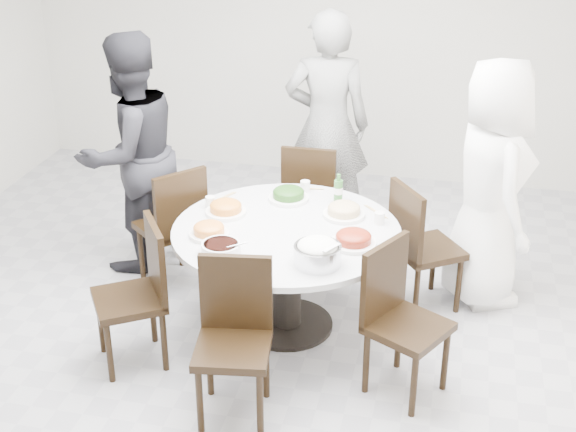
% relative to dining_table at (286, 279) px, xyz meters
% --- Properties ---
extents(floor, '(6.00, 6.00, 0.01)m').
position_rel_dining_table_xyz_m(floor, '(-0.13, -0.17, -0.38)').
color(floor, '#A6A5AA').
rests_on(floor, ground).
extents(wall_back, '(6.00, 0.01, 2.80)m').
position_rel_dining_table_xyz_m(wall_back, '(-0.13, 2.83, 1.02)').
color(wall_back, beige).
rests_on(wall_back, ground).
extents(dining_table, '(1.50, 1.50, 0.75)m').
position_rel_dining_table_xyz_m(dining_table, '(0.00, 0.00, 0.00)').
color(dining_table, silver).
rests_on(dining_table, floor).
extents(chair_ne, '(0.58, 0.58, 0.95)m').
position_rel_dining_table_xyz_m(chair_ne, '(0.90, 0.48, 0.10)').
color(chair_ne, black).
rests_on(chair_ne, floor).
extents(chair_n, '(0.42, 0.42, 0.95)m').
position_rel_dining_table_xyz_m(chair_n, '(-0.04, 1.15, 0.10)').
color(chair_n, black).
rests_on(chair_n, floor).
extents(chair_nw, '(0.59, 0.59, 0.95)m').
position_rel_dining_table_xyz_m(chair_nw, '(-0.98, 0.43, 0.10)').
color(chair_nw, black).
rests_on(chair_nw, floor).
extents(chair_sw, '(0.58, 0.58, 0.95)m').
position_rel_dining_table_xyz_m(chair_sw, '(-0.87, -0.60, 0.10)').
color(chair_sw, black).
rests_on(chair_sw, floor).
extents(chair_s, '(0.47, 0.47, 0.95)m').
position_rel_dining_table_xyz_m(chair_s, '(-0.10, -0.97, 0.10)').
color(chair_s, black).
rests_on(chair_s, floor).
extents(chair_se, '(0.57, 0.57, 0.95)m').
position_rel_dining_table_xyz_m(chair_se, '(0.86, -0.53, 0.10)').
color(chair_se, black).
rests_on(chair_se, floor).
extents(diner_right, '(0.84, 1.01, 1.78)m').
position_rel_dining_table_xyz_m(diner_right, '(1.29, 0.71, 0.51)').
color(diner_right, white).
rests_on(diner_right, floor).
extents(diner_middle, '(0.74, 0.53, 1.89)m').
position_rel_dining_table_xyz_m(diner_middle, '(-0.00, 1.52, 0.57)').
color(diner_middle, black).
rests_on(diner_middle, floor).
extents(diner_left, '(1.06, 1.12, 1.83)m').
position_rel_dining_table_xyz_m(diner_left, '(-1.34, 0.65, 0.54)').
color(diner_left, black).
rests_on(diner_left, floor).
extents(dish_greens, '(0.28, 0.28, 0.07)m').
position_rel_dining_table_xyz_m(dish_greens, '(-0.08, 0.45, 0.41)').
color(dish_greens, white).
rests_on(dish_greens, dining_table).
extents(dish_pale, '(0.28, 0.28, 0.08)m').
position_rel_dining_table_xyz_m(dish_pale, '(0.34, 0.27, 0.41)').
color(dish_pale, white).
rests_on(dish_pale, dining_table).
extents(dish_orange, '(0.28, 0.28, 0.07)m').
position_rel_dining_table_xyz_m(dish_orange, '(-0.45, 0.14, 0.41)').
color(dish_orange, white).
rests_on(dish_orange, dining_table).
extents(dish_redbrown, '(0.29, 0.29, 0.07)m').
position_rel_dining_table_xyz_m(dish_redbrown, '(0.46, -0.13, 0.41)').
color(dish_redbrown, white).
rests_on(dish_redbrown, dining_table).
extents(dish_tofu, '(0.26, 0.26, 0.07)m').
position_rel_dining_table_xyz_m(dish_tofu, '(-0.46, -0.21, 0.41)').
color(dish_tofu, white).
rests_on(dish_tofu, dining_table).
extents(rice_bowl, '(0.29, 0.29, 0.12)m').
position_rel_dining_table_xyz_m(rice_bowl, '(0.28, -0.42, 0.44)').
color(rice_bowl, silver).
rests_on(rice_bowl, dining_table).
extents(soup_bowl, '(0.24, 0.24, 0.07)m').
position_rel_dining_table_xyz_m(soup_bowl, '(-0.32, -0.42, 0.41)').
color(soup_bowl, white).
rests_on(soup_bowl, dining_table).
extents(beverage_bottle, '(0.06, 0.06, 0.21)m').
position_rel_dining_table_xyz_m(beverage_bottle, '(0.26, 0.48, 0.48)').
color(beverage_bottle, '#2B6528').
rests_on(beverage_bottle, dining_table).
extents(tea_cups, '(0.07, 0.07, 0.08)m').
position_rel_dining_table_xyz_m(tea_cups, '(0.02, 0.63, 0.42)').
color(tea_cups, white).
rests_on(tea_cups, dining_table).
extents(chopsticks, '(0.24, 0.04, 0.01)m').
position_rel_dining_table_xyz_m(chopsticks, '(-0.00, 0.68, 0.38)').
color(chopsticks, tan).
rests_on(chopsticks, dining_table).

